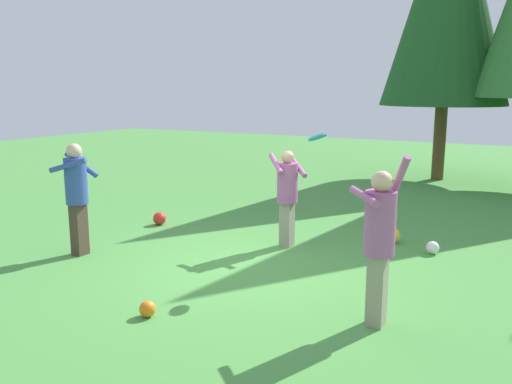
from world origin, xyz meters
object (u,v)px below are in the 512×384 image
Objects in this scene: person_bystander at (77,189)px; ball_white at (433,248)px; ball_red at (160,218)px; ball_orange at (147,309)px; ball_yellow at (392,235)px; person_catcher at (287,190)px; person_thrower at (379,235)px; frisbee at (317,137)px.

ball_white is at bearing 10.53° from person_bystander.
person_bystander is 8.58× the size of ball_white.
person_bystander is 5.67m from ball_white.
ball_red reaches higher than ball_orange.
person_catcher is at bearing -146.23° from ball_yellow.
ball_white is (4.89, 2.72, -0.95)m from person_bystander.
ball_orange is at bearing -120.83° from ball_white.
person_thrower is 10.02× the size of ball_orange.
person_bystander is at bearing -144.14° from ball_yellow.
person_catcher reaches higher than ball_red.
ball_orange is (-0.18, -3.32, -0.85)m from person_catcher.
ball_orange is (2.48, -1.31, -0.95)m from person_bystander.
person_bystander is 2.27m from ball_red.
ball_red reaches higher than ball_white.
person_bystander is at bearing -87.58° from ball_red.
person_thrower is at bearing -25.16° from ball_red.
ball_yellow is 4.35m from ball_red.
person_bystander is (-4.84, 0.24, 0.01)m from person_thrower.
ball_red is at bearing 166.07° from frisbee.
person_catcher is 0.90× the size of person_bystander.
ball_yellow is at bearing -31.22° from person_thrower.
person_catcher is at bearing 18.39° from person_bystander.
ball_orange is at bearing 71.27° from person_thrower.
ball_red is at bearing -167.61° from ball_yellow.
person_bystander is 7.11× the size of ball_red.
ball_white is 0.78m from ball_yellow.
ball_orange is (-1.03, -2.50, -1.83)m from frisbee.
person_catcher reaches higher than ball_yellow.
frisbee is (-1.33, 1.42, 0.88)m from person_thrower.
ball_orange is at bearing -112.50° from frisbee.
person_bystander reaches higher than ball_red.
ball_white is at bearing 59.17° from ball_orange.
person_catcher reaches higher than ball_orange.
person_catcher is at bearing -1.43° from ball_red.
person_bystander reaches higher than ball_yellow.
ball_yellow is 4.64m from ball_orange.
frisbee is at bearing -131.74° from ball_white.
person_thrower is 9.34× the size of ball_white.
person_thrower is at bearing -90.83° from ball_white.
ball_yellow is at bearing 12.39° from ball_red.
ball_orange is at bearing -46.55° from person_bystander.
ball_red is 4.25m from ball_orange.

